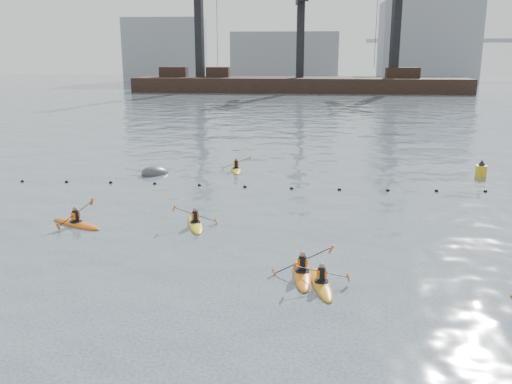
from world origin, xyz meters
TOP-DOWN VIEW (x-y plane):
  - float_line at (-0.50, 22.53)m, footprint 33.24×0.73m
  - barge_pier at (-0.22, 110.00)m, footprint 72.00×19.30m
  - skyline at (2.23, 150.27)m, footprint 141.00×28.00m
  - kayaker_0 at (1.82, 8.61)m, footprint 2.40×3.47m
  - kayaker_1 at (2.54, 7.71)m, footprint 2.12×3.19m
  - kayaker_2 at (-9.57, 13.89)m, footprint 3.28×2.16m
  - kayaker_3 at (-3.59, 14.41)m, footprint 2.18×3.27m
  - kayaker_5 at (-3.24, 27.55)m, footprint 2.22×3.29m
  - mooring_buoy at (-8.81, 25.77)m, footprint 2.58×2.82m
  - nav_buoy at (14.00, 27.01)m, footprint 0.76×0.76m

SIDE VIEW (x-z plane):
  - mooring_buoy at x=-8.81m, z-range -0.81..0.81m
  - float_line at x=-0.50m, z-range -0.09..0.15m
  - kayaker_1 at x=2.54m, z-range -0.44..0.63m
  - kayaker_3 at x=-3.59m, z-range -0.52..0.72m
  - kayaker_5 at x=-3.24m, z-range -0.51..0.71m
  - kayaker_2 at x=-9.57m, z-range -0.52..0.73m
  - kayaker_0 at x=1.82m, z-range -0.59..0.80m
  - nav_buoy at x=14.00m, z-range -0.27..1.10m
  - barge_pier at x=-0.22m, z-range -12.86..16.64m
  - skyline at x=2.23m, z-range -1.75..20.25m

